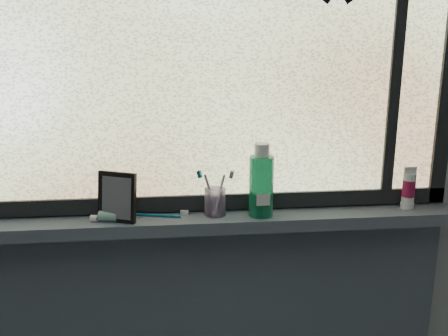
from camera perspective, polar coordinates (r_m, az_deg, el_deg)
name	(u,v)px	position (r m, az deg, el deg)	size (l,w,h in m)	color
wall_back	(204,139)	(1.58, -2.34, 3.35)	(3.00, 0.01, 2.50)	#9EA3A8
windowsill	(206,222)	(1.58, -2.06, -6.14)	(1.62, 0.14, 0.04)	#505A6A
window_pane	(203,48)	(1.53, -2.39, 13.55)	(1.50, 0.01, 1.00)	silver
frame_bottom	(205,202)	(1.60, -2.20, -3.86)	(1.60, 0.03, 0.05)	black
frame_mullion	(397,48)	(1.67, 19.18, 12.87)	(0.04, 0.03, 1.00)	black
vanity_mirror	(117,197)	(1.53, -12.13, -3.26)	(0.12, 0.06, 0.15)	black
toothpaste_tube	(114,216)	(1.56, -12.41, -5.37)	(0.18, 0.04, 0.03)	silver
toothbrush_cup	(215,202)	(1.56, -1.04, -3.87)	(0.07, 0.07, 0.09)	#C1A1D6
toothbrush_lying	(156,215)	(1.57, -7.79, -5.30)	(0.20, 0.02, 0.01)	#0D5E7D
mouthwash_bottle	(261,180)	(1.54, 4.29, -1.38)	(0.08, 0.08, 0.19)	#1D9662
cream_tube	(409,186)	(1.72, 20.38, -1.98)	(0.04, 0.04, 0.10)	silver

